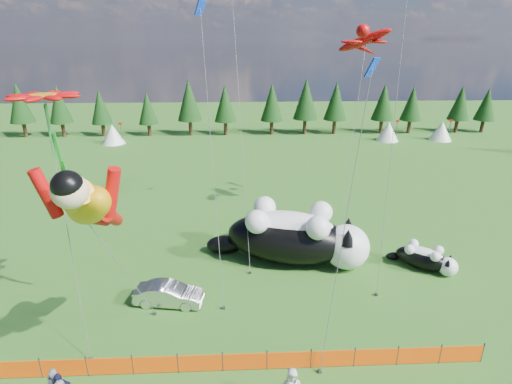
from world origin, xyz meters
TOP-DOWN VIEW (x-y plane):
  - ground at (0.00, 0.00)m, footprint 160.00×160.00m
  - safety_fence at (0.00, -3.00)m, footprint 22.06×0.06m
  - tree_line at (0.00, 45.00)m, footprint 90.00×4.00m
  - festival_tents at (11.00, 40.00)m, footprint 50.00×3.20m
  - cat_large at (3.54, 6.48)m, footprint 10.86×5.94m
  - cat_small at (11.93, 5.11)m, footprint 3.87×3.32m
  - car at (-4.19, 2.10)m, footprint 4.03×1.90m
  - superhero_kite at (-5.88, -2.79)m, footprint 6.37×7.27m
  - gecko_kite at (8.83, 12.58)m, footprint 6.28×10.68m
  - flower_kite at (-8.31, 0.48)m, footprint 3.89×4.59m
  - diamond_kite_a at (-1.98, 5.97)m, footprint 1.39×5.29m
  - diamond_kite_c at (4.52, -2.75)m, footprint 1.67×1.06m

SIDE VIEW (x-z plane):
  - ground at x=0.00m, z-range 0.00..0.00m
  - safety_fence at x=0.00m, z-range -0.05..1.05m
  - car at x=-4.19m, z-range 0.00..1.28m
  - cat_small at x=11.93m, z-range -0.04..1.59m
  - festival_tents at x=11.00m, z-range 0.00..2.80m
  - cat_large at x=3.54m, z-range -0.10..3.89m
  - tree_line at x=0.00m, z-range 0.00..8.00m
  - superhero_kite at x=-5.88m, z-range 2.77..13.62m
  - flower_kite at x=-8.31m, z-range 5.64..17.72m
  - diamond_kite_c at x=4.52m, z-range 5.55..19.44m
  - gecko_kite at x=8.83m, z-range 5.95..22.07m
  - diamond_kite_a at x=-1.98m, z-range 6.66..23.32m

